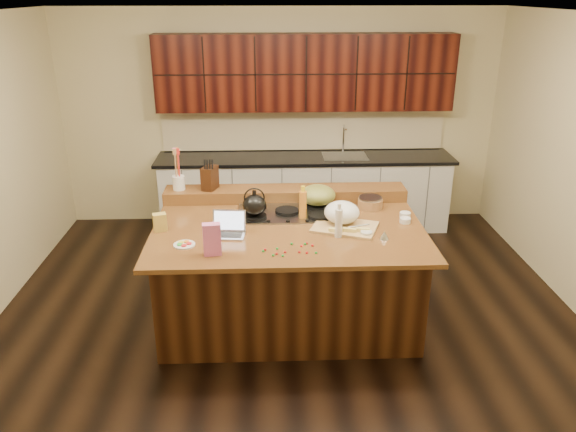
{
  "coord_description": "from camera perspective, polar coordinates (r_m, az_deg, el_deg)",
  "views": [
    {
      "loc": [
        -0.19,
        -4.59,
        2.88
      ],
      "look_at": [
        0.0,
        0.05,
        1.0
      ],
      "focal_mm": 35.0,
      "sensor_mm": 36.0,
      "label": 1
    }
  ],
  "objects": [
    {
      "name": "knife_block",
      "position": [
        5.59,
        -7.95,
        3.85
      ],
      "size": [
        0.17,
        0.22,
        0.23
      ],
      "primitive_type": "cube",
      "rotation": [
        0.0,
        0.0,
        -0.35
      ],
      "color": "black",
      "rests_on": "back_ledge"
    },
    {
      "name": "gumdrop_9",
      "position": [
        4.44,
        -0.54,
        -4.05
      ],
      "size": [
        0.02,
        0.02,
        0.02
      ],
      "primitive_type": "ellipsoid",
      "color": "#198C26",
      "rests_on": "island"
    },
    {
      "name": "gumdrop_13",
      "position": [
        4.64,
        1.75,
        -2.85
      ],
      "size": [
        0.02,
        0.02,
        0.02
      ],
      "primitive_type": "ellipsoid",
      "color": "#198C26",
      "rests_on": "island"
    },
    {
      "name": "gumdrop_12",
      "position": [
        4.5,
        -0.31,
        -3.67
      ],
      "size": [
        0.02,
        0.02,
        0.02
      ],
      "primitive_type": "ellipsoid",
      "color": "red",
      "rests_on": "island"
    },
    {
      "name": "kettle",
      "position": [
        5.1,
        -3.43,
        1.11
      ],
      "size": [
        0.28,
        0.28,
        0.2
      ],
      "primitive_type": "ellipsoid",
      "rotation": [
        0.0,
        0.0,
        0.32
      ],
      "color": "black",
      "rests_on": "cooktop"
    },
    {
      "name": "back_ledge",
      "position": [
        5.62,
        -0.27,
        2.29
      ],
      "size": [
        2.4,
        0.3,
        0.12
      ],
      "primitive_type": "cube",
      "color": "black",
      "rests_on": "island"
    },
    {
      "name": "strainer_bowl",
      "position": [
        5.47,
        8.34,
        1.28
      ],
      "size": [
        0.3,
        0.3,
        0.09
      ],
      "primitive_type": "cylinder",
      "rotation": [
        0.0,
        0.0,
        -0.29
      ],
      "color": "#996B3F",
      "rests_on": "island"
    },
    {
      "name": "gumdrop_6",
      "position": [
        4.5,
        1.16,
        -3.68
      ],
      "size": [
        0.02,
        0.02,
        0.02
      ],
      "primitive_type": "ellipsoid",
      "color": "red",
      "rests_on": "island"
    },
    {
      "name": "candy_plate",
      "position": [
        4.71,
        -10.49,
        -2.89
      ],
      "size": [
        0.18,
        0.18,
        0.01
      ],
      "primitive_type": "cylinder",
      "rotation": [
        0.0,
        0.0,
        -0.01
      ],
      "color": "white",
      "rests_on": "island"
    },
    {
      "name": "room",
      "position": [
        4.84,
        0.02,
        3.62
      ],
      "size": [
        5.52,
        5.02,
        2.72
      ],
      "color": "black",
      "rests_on": "ground"
    },
    {
      "name": "gumdrop_1",
      "position": [
        4.45,
        -1.52,
        -4.0
      ],
      "size": [
        0.02,
        0.02,
        0.02
      ],
      "primitive_type": "ellipsoid",
      "color": "#198C26",
      "rests_on": "island"
    },
    {
      "name": "gumdrop_5",
      "position": [
        4.64,
        0.37,
        -2.83
      ],
      "size": [
        0.02,
        0.02,
        0.02
      ],
      "primitive_type": "ellipsoid",
      "color": "#198C26",
      "rests_on": "island"
    },
    {
      "name": "vinegar_bottle",
      "position": [
        4.76,
        5.17,
        -0.73
      ],
      "size": [
        0.07,
        0.07,
        0.25
      ],
      "primitive_type": "cylinder",
      "rotation": [
        0.0,
        0.0,
        -0.05
      ],
      "color": "silver",
      "rests_on": "island"
    },
    {
      "name": "pink_bag",
      "position": [
        4.46,
        -7.73,
        -2.36
      ],
      "size": [
        0.15,
        0.09,
        0.26
      ],
      "primitive_type": "cube",
      "rotation": [
        0.0,
        0.0,
        0.13
      ],
      "color": "#D865A2",
      "rests_on": "island"
    },
    {
      "name": "cooktop",
      "position": [
        5.27,
        -0.11,
        0.37
      ],
      "size": [
        0.92,
        0.52,
        0.05
      ],
      "color": "gray",
      "rests_on": "island"
    },
    {
      "name": "ramekin_c",
      "position": [
        5.31,
        11.81,
        0.13
      ],
      "size": [
        0.11,
        0.11,
        0.04
      ],
      "primitive_type": "cylinder",
      "rotation": [
        0.0,
        0.0,
        0.14
      ],
      "color": "white",
      "rests_on": "island"
    },
    {
      "name": "oil_bottle",
      "position": [
        5.11,
        1.52,
        1.09
      ],
      "size": [
        0.08,
        0.08,
        0.27
      ],
      "primitive_type": "cylinder",
      "rotation": [
        0.0,
        0.0,
        0.19
      ],
      "color": "orange",
      "rests_on": "island"
    },
    {
      "name": "back_counter",
      "position": [
        7.09,
        1.72,
        6.51
      ],
      "size": [
        3.7,
        0.66,
        2.4
      ],
      "color": "silver",
      "rests_on": "ground"
    },
    {
      "name": "gumdrop_14",
      "position": [
        4.47,
        -1.16,
        -3.84
      ],
      "size": [
        0.02,
        0.02,
        0.02
      ],
      "primitive_type": "ellipsoid",
      "color": "red",
      "rests_on": "island"
    },
    {
      "name": "ramekin_b",
      "position": [
        4.84,
        7.96,
        -1.79
      ],
      "size": [
        0.11,
        0.11,
        0.04
      ],
      "primitive_type": "cylinder",
      "rotation": [
        0.0,
        0.0,
        0.08
      ],
      "color": "white",
      "rests_on": "island"
    },
    {
      "name": "gumdrop_2",
      "position": [
        4.61,
        2.5,
        -3.0
      ],
      "size": [
        0.02,
        0.02,
        0.02
      ],
      "primitive_type": "ellipsoid",
      "color": "red",
      "rests_on": "island"
    },
    {
      "name": "gumdrop_0",
      "position": [
        4.65,
        1.9,
        -2.77
      ],
      "size": [
        0.02,
        0.02,
        0.02
      ],
      "primitive_type": "ellipsoid",
      "color": "red",
      "rests_on": "island"
    },
    {
      "name": "laptop",
      "position": [
        4.85,
        -6.06,
        -1.26
      ],
      "size": [
        0.31,
        0.25,
        0.2
      ],
      "rotation": [
        0.0,
        0.0,
        -0.1
      ],
      "color": "#B7B7BC",
      "rests_on": "island"
    },
    {
      "name": "gumdrop_7",
      "position": [
        4.52,
        -2.53,
        -3.58
      ],
      "size": [
        0.02,
        0.02,
        0.02
      ],
      "primitive_type": "ellipsoid",
      "color": "#198C26",
      "rests_on": "island"
    },
    {
      "name": "gumdrop_8",
      "position": [
        4.49,
        1.93,
        -3.75
      ],
      "size": [
        0.02,
        0.02,
        0.02
      ],
      "primitive_type": "ellipsoid",
      "color": "red",
      "rests_on": "island"
    },
    {
      "name": "island",
      "position": [
        5.19,
        0.02,
        -5.7
      ],
      "size": [
        2.4,
        1.6,
        0.92
      ],
      "color": "black",
      "rests_on": "ground"
    },
    {
      "name": "wooden_tray",
      "position": [
        4.99,
        5.57,
        0.03
      ],
      "size": [
        0.65,
        0.56,
        0.22
      ],
      "rotation": [
        0.0,
        0.0,
        -0.36
      ],
      "color": "tan",
      "rests_on": "island"
    },
    {
      "name": "ramekin_a",
      "position": [
        5.18,
        11.82,
        -0.42
      ],
      "size": [
        0.12,
        0.12,
        0.04
      ],
      "primitive_type": "cylinder",
      "rotation": [
        0.0,
        0.0,
        -0.24
      ],
      "color": "white",
      "rests_on": "island"
    },
    {
      "name": "utensil_crock",
      "position": [
        5.65,
        -11.03,
        3.35
      ],
      "size": [
        0.14,
        0.14,
        0.14
      ],
      "primitive_type": "cylinder",
      "rotation": [
        0.0,
        0.0,
        0.21
      ],
      "color": "white",
      "rests_on": "back_ledge"
    },
    {
      "name": "kitchen_timer",
      "position": [
        4.8,
        9.75,
        -1.93
      ],
      "size": [
        0.1,
        0.1,
        0.07
      ],
      "primitive_type": "cone",
      "rotation": [
        0.0,
        0.0,
        -0.35
      ],
      "color": "silver",
      "rests_on": "island"
    },
    {
      "name": "green_bowl",
      "position": [
        5.36,
        3.04,
        2.15
      ],
      "size": [
        0.34,
        0.34,
        0.19
      ],
      "primitive_type": "ellipsoid",
      "rotation": [
        0.0,
        0.0,
        0.0
      ],
      "color": "olive",
      "rests_on": "cooktop"
    },
    {
      "name": "package_box",
      "position": [
        5.01,
        -12.89,
        -0.62
      ],
      "size": [
        0.13,
        0.11,
        0.16
      ],
      "primitive_type": "cube",
      "rotation": [
        0.0,
        0.0,
        0.31
      ],
      "color": "gold",
      "rests_on": "island"
    },
    {
      "name": "gumdrop_11",
      "position": [
        4.49,
        2.86,
        -3.74
      ],
      "size": [
        0.02,
        0.02,
        0.02
      ],
      "primitive_type": "ellipsoid",
      "color": "#198C26",
      "rests_on": "island"
    },
    {
      "name": "gumdrop_10",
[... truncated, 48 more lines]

